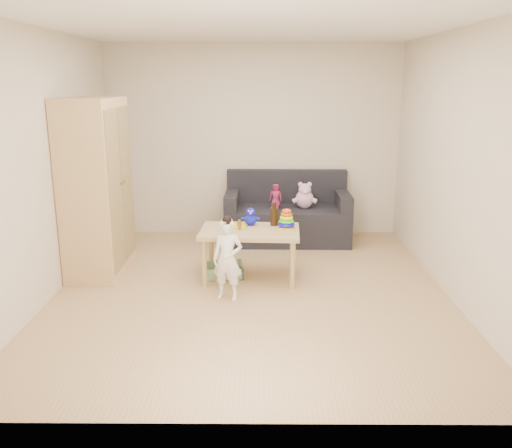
{
  "coord_description": "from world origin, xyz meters",
  "views": [
    {
      "loc": [
        0.09,
        -5.24,
        2.11
      ],
      "look_at": [
        0.05,
        0.25,
        0.65
      ],
      "focal_mm": 38.0,
      "sensor_mm": 36.0,
      "label": 1
    }
  ],
  "objects_px": {
    "sofa": "(287,224)",
    "toddler": "(228,260)",
    "wardrobe": "(97,187)",
    "play_table": "(250,254)"
  },
  "relations": [
    {
      "from": "toddler",
      "to": "play_table",
      "type": "bearing_deg",
      "value": 83.16
    },
    {
      "from": "wardrobe",
      "to": "play_table",
      "type": "bearing_deg",
      "value": -9.2
    },
    {
      "from": "sofa",
      "to": "toddler",
      "type": "distance_m",
      "value": 2.13
    },
    {
      "from": "wardrobe",
      "to": "play_table",
      "type": "relative_size",
      "value": 1.83
    },
    {
      "from": "wardrobe",
      "to": "play_table",
      "type": "xyz_separation_m",
      "value": [
        1.7,
        -0.28,
        -0.69
      ]
    },
    {
      "from": "sofa",
      "to": "toddler",
      "type": "relative_size",
      "value": 2.05
    },
    {
      "from": "wardrobe",
      "to": "sofa",
      "type": "xyz_separation_m",
      "value": [
        2.18,
        1.17,
        -0.74
      ]
    },
    {
      "from": "sofa",
      "to": "play_table",
      "type": "relative_size",
      "value": 1.56
    },
    {
      "from": "sofa",
      "to": "toddler",
      "type": "height_order",
      "value": "toddler"
    },
    {
      "from": "wardrobe",
      "to": "toddler",
      "type": "bearing_deg",
      "value": -29.26
    }
  ]
}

